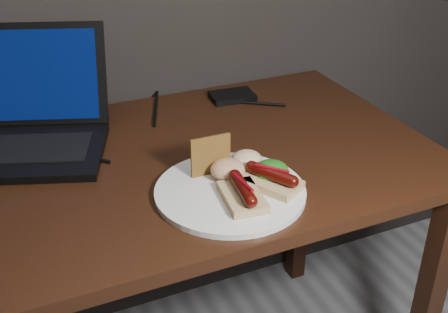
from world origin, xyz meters
name	(u,v)px	position (x,y,z in m)	size (l,w,h in m)	color
desk	(125,204)	(0.00, 1.38, 0.66)	(1.40, 0.70, 0.75)	black
laptop	(13,123)	(-0.19, 1.59, 0.80)	(0.50, 0.45, 0.25)	black
hard_drive	(232,96)	(0.37, 1.63, 0.76)	(0.12, 0.08, 0.02)	black
desk_cables	(103,136)	(0.00, 1.55, 0.75)	(0.92, 0.37, 0.01)	black
plate	(230,192)	(0.17, 1.20, 0.76)	(0.30, 0.30, 0.01)	silver
bread_sausage_center	(243,193)	(0.18, 1.15, 0.78)	(0.08, 0.12, 0.04)	#DBC780
bread_sausage_right	(271,179)	(0.25, 1.17, 0.78)	(0.12, 0.13, 0.04)	#DBC780
crispbread	(211,155)	(0.16, 1.27, 0.80)	(0.09, 0.01, 0.09)	brown
salad_greens	(271,171)	(0.26, 1.20, 0.78)	(0.07, 0.07, 0.04)	#135010
salsa_mound	(228,169)	(0.18, 1.24, 0.78)	(0.07, 0.07, 0.04)	#9F200F
coleslaw_mound	(247,159)	(0.24, 1.26, 0.78)	(0.06, 0.06, 0.04)	beige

